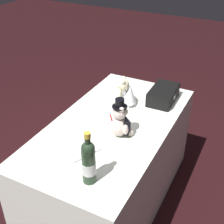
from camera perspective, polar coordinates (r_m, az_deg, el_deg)
name	(u,v)px	position (r m, az deg, el deg)	size (l,w,h in m)	color
ground_plane	(112,196)	(2.76, 0.00, -15.21)	(12.00, 12.00, 0.00)	black
reception_table	(112,163)	(2.50, 0.00, -9.31)	(1.54, 0.81, 0.75)	white
teddy_bear_groom	(121,121)	(2.10, 1.61, -1.75)	(0.16, 0.15, 0.28)	beige
teddy_bear_bride	(125,94)	(2.45, 2.37, 3.34)	(0.18, 0.22, 0.24)	white
champagne_bottle	(89,162)	(1.73, -4.31, -9.05)	(0.08, 0.08, 0.33)	#263A26
signing_pen	(111,119)	(2.32, -0.11, -1.24)	(0.12, 0.09, 0.01)	maroon
gift_case_black	(163,95)	(2.57, 9.36, 3.15)	(0.32, 0.20, 0.11)	black
guestbook	(76,146)	(2.06, -6.65, -6.20)	(0.21, 0.27, 0.02)	white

